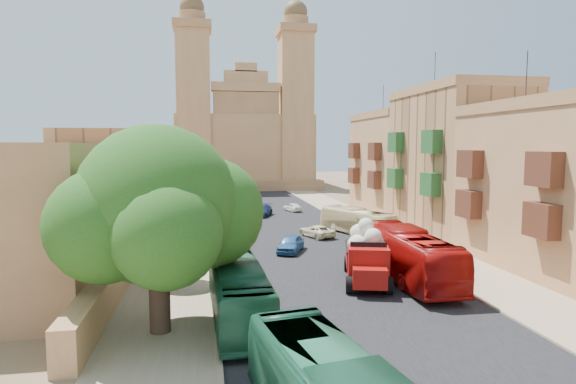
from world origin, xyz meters
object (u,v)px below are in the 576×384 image
object	(u,v)px
ficus_tree	(159,211)
red_truck	(367,255)
olive_pickup	(378,234)
street_tree_c	(182,193)
car_cream	(316,231)
car_white_b	(293,207)
street_tree_d	(187,183)
pedestrian_a	(447,262)
street_tree_a	(163,227)
bus_red_east	(408,255)
car_dkblue	(262,211)
bus_cream_east	(357,221)
bus_green_north	(238,291)
car_white_a	(244,216)
pedestrian_c	(401,232)
church	(244,139)
street_tree_b	(175,201)
car_blue_a	(291,244)
car_blue_b	(231,197)

from	to	relation	value
ficus_tree	red_truck	bearing A→B (deg)	27.49
olive_pickup	street_tree_c	bearing A→B (deg)	135.88
car_cream	car_white_b	world-z (taller)	car_cream
street_tree_d	pedestrian_a	xyz separation A→B (m)	(17.50, -37.74, -2.29)
street_tree_a	bus_red_east	world-z (taller)	street_tree_a
car_cream	car_white_b	distance (m)	17.14
ficus_tree	car_dkblue	world-z (taller)	ficus_tree
street_tree_d	bus_cream_east	world-z (taller)	street_tree_d
red_truck	street_tree_c	bearing A→B (deg)	115.01
bus_red_east	pedestrian_a	size ratio (longest dim) A/B	5.90
bus_green_north	car_white_a	bearing A→B (deg)	83.07
ficus_tree	street_tree_a	xyz separation A→B (m)	(-0.58, 7.99, -2.04)
bus_green_north	bus_cream_east	bearing A→B (deg)	56.75
street_tree_d	bus_green_north	distance (m)	43.24
bus_red_east	bus_cream_east	size ratio (longest dim) A/B	1.28
car_white_b	pedestrian_c	xyz separation A→B (m)	(5.57, -20.97, 0.41)
bus_red_east	car_white_b	distance (m)	31.61
bus_green_north	olive_pickup	bearing A→B (deg)	48.36
church	pedestrian_a	size ratio (longest dim) A/B	19.10
street_tree_d	bus_red_east	distance (m)	40.74
street_tree_b	red_truck	size ratio (longest dim) A/B	0.79
car_cream	street_tree_a	bearing A→B (deg)	23.35
street_tree_c	church	bearing A→B (deg)	76.79
street_tree_b	pedestrian_a	xyz separation A→B (m)	(17.50, -13.74, -2.65)
olive_pickup	bus_cream_east	xyz separation A→B (m)	(-0.09, 5.33, 0.22)
bus_red_east	car_white_b	world-z (taller)	bus_red_east
street_tree_a	pedestrian_c	world-z (taller)	street_tree_a
street_tree_c	car_white_b	xyz separation A→B (m)	(13.24, 5.64, -2.60)
bus_cream_east	car_white_a	bearing A→B (deg)	-66.40
bus_red_east	car_white_a	xyz separation A→B (m)	(-8.19, 24.38, -0.95)
red_truck	car_cream	size ratio (longest dim) A/B	1.74
car_white_a	car_cream	world-z (taller)	car_white_a
bus_red_east	pedestrian_a	bearing A→B (deg)	-174.84
church	car_white_a	size ratio (longest dim) A/B	9.83
church	pedestrian_c	size ratio (longest dim) A/B	19.25
car_white_b	pedestrian_c	distance (m)	21.70
car_white_b	bus_green_north	bearing A→B (deg)	55.77
street_tree_a	street_tree_b	distance (m)	12.00
olive_pickup	bus_red_east	bearing A→B (deg)	-99.70
street_tree_d	street_tree_a	bearing A→B (deg)	-90.00
street_tree_b	olive_pickup	xyz separation A→B (m)	(16.50, -4.00, -2.60)
church	street_tree_c	size ratio (longest dim) A/B	7.74
street_tree_c	car_blue_a	world-z (taller)	street_tree_c
car_blue_a	street_tree_d	bearing A→B (deg)	130.63
bus_cream_east	car_white_b	bearing A→B (deg)	-102.36
car_blue_b	pedestrian_c	xyz separation A→B (m)	(12.75, -32.53, 0.25)
car_cream	car_blue_b	bearing A→B (deg)	-99.66
ficus_tree	red_truck	world-z (taller)	ficus_tree
street_tree_d	pedestrian_a	size ratio (longest dim) A/B	2.55
street_tree_b	car_white_a	size ratio (longest dim) A/B	1.46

